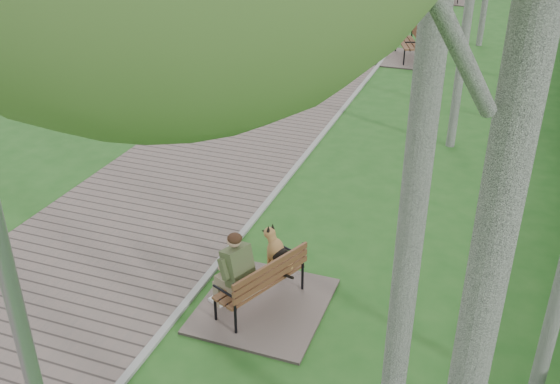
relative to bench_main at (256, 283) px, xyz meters
The scene contains 6 objects.
ground 1.16m from the bench_main, 146.29° to the right, with size 120.00×120.00×0.00m, color #245C1D.
walkway 21.06m from the bench_main, 97.25° to the left, with size 3.50×67.00×0.04m, color #73645D.
kerb 20.92m from the bench_main, 92.49° to the left, with size 0.10×67.00×0.05m, color #999993.
bench_main is the anchor object (origin of this frame).
bench_second 12.81m from the bench_main, 91.11° to the left, with size 2.01×2.24×1.24m.
lamp_post_near 4.10m from the bench_main, 98.96° to the right, with size 0.22×0.22×5.78m.
Camera 1 is at (3.51, -5.54, 5.22)m, focal length 40.00 mm.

